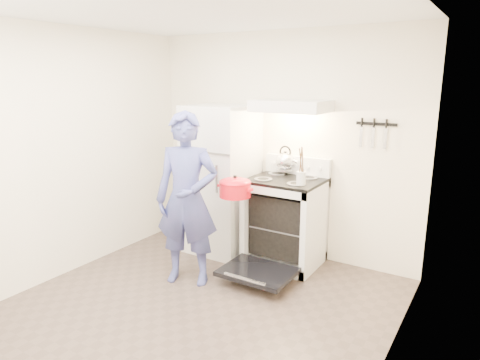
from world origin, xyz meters
name	(u,v)px	position (x,y,z in m)	size (l,w,h in m)	color
floor	(183,318)	(0.00, 0.00, 0.00)	(3.60, 3.60, 0.00)	#4E3F37
back_wall	(281,145)	(0.00, 1.80, 1.25)	(3.20, 0.02, 2.50)	#F3E8CD
refrigerator	(222,179)	(-0.58, 1.45, 0.85)	(0.70, 0.70, 1.70)	silver
stove_body	(285,223)	(0.23, 1.48, 0.46)	(0.76, 0.65, 0.92)	silver
cooktop	(286,180)	(0.23, 1.48, 0.94)	(0.76, 0.65, 0.03)	black
backsplash	(298,165)	(0.23, 1.76, 1.05)	(0.76, 0.07, 0.20)	silver
oven_door	(258,272)	(0.23, 0.88, 0.12)	(0.70, 0.54, 0.04)	black
oven_rack	(285,225)	(0.23, 1.48, 0.44)	(0.60, 0.52, 0.01)	slate
range_hood	(291,106)	(0.23, 1.55, 1.71)	(0.76, 0.50, 0.12)	silver
knife_strip	(376,124)	(1.05, 1.79, 1.55)	(0.40, 0.02, 0.03)	black
pizza_stone	(280,223)	(0.19, 1.46, 0.45)	(0.34, 0.34, 0.02)	#977358
tea_kettle	(285,160)	(0.11, 1.70, 1.11)	(0.26, 0.21, 0.31)	silver
utensil_jar	(301,178)	(0.51, 1.22, 1.05)	(0.09, 0.09, 0.13)	silver
person	(187,199)	(-0.39, 0.58, 0.85)	(0.62, 0.41, 1.70)	navy
dutch_oven	(235,189)	(-0.04, 0.89, 0.93)	(0.38, 0.31, 0.25)	red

